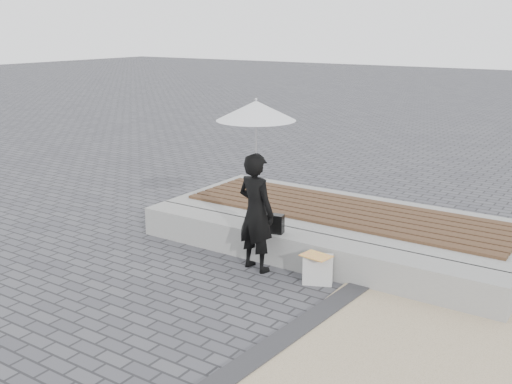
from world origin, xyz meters
TOP-DOWN VIEW (x-y plane):
  - ground at (0.00, 0.00)m, footprint 80.00×80.00m
  - edging_band at (0.75, -0.50)m, footprint 0.61×5.20m
  - seating_ledge at (0.00, 1.60)m, footprint 5.00×0.45m
  - timber_platform at (0.00, 2.80)m, footprint 5.00×2.00m
  - timber_decking at (0.00, 2.80)m, footprint 4.60×1.40m
  - woman at (-0.44, 1.19)m, footprint 0.60×0.45m
  - parasol at (-0.44, 1.19)m, footprint 0.94×0.94m
  - handbag at (-0.42, 1.49)m, footprint 0.36×0.19m
  - canvas_tote at (0.42, 1.21)m, footprint 0.38×0.27m
  - magazine at (0.42, 1.16)m, footprint 0.36×0.29m

SIDE VIEW (x-z plane):
  - ground at x=0.00m, z-range 0.00..0.00m
  - edging_band at x=0.75m, z-range 0.00..0.04m
  - canvas_tote at x=0.42m, z-range 0.00..0.36m
  - seating_ledge at x=0.00m, z-range 0.00..0.40m
  - timber_platform at x=0.00m, z-range 0.00..0.40m
  - magazine at x=0.42m, z-range 0.36..0.38m
  - timber_decking at x=0.00m, z-range 0.40..0.44m
  - handbag at x=-0.42m, z-range 0.40..0.64m
  - woman at x=-0.44m, z-range 0.00..1.48m
  - parasol at x=-0.44m, z-range 1.38..2.59m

